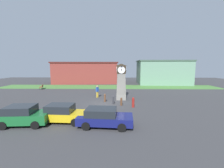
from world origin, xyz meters
TOP-DOWN VIEW (x-y plane):
  - ground_plane at (0.00, 0.00)m, footprint 79.44×79.44m
  - clock_tower at (2.15, 2.45)m, footprint 1.52×1.55m
  - bollard_near_tower at (-0.04, 0.92)m, footprint 0.25×0.25m
  - bollard_mid_row at (1.06, -0.14)m, footprint 0.26×0.26m
  - bollard_far_row at (2.05, -0.77)m, footprint 0.24×0.24m
  - bollard_end_row at (3.38, -1.54)m, footprint 0.30×0.30m
  - car_navy_sedan at (-6.08, -6.82)m, footprint 3.96×2.27m
  - car_near_tower at (-3.15, -6.15)m, footprint 4.00×2.02m
  - car_by_building at (0.43, -6.96)m, footprint 4.42×2.22m
  - bench at (-13.49, 11.19)m, footprint 0.99×1.69m
  - pedestrian_near_bench at (-1.34, 3.57)m, footprint 0.44×0.46m
  - warehouse_blue_far at (-6.68, 23.61)m, footprint 17.58×11.94m
  - storefront_low_left at (13.50, 20.70)m, footprint 13.01×9.84m
  - grass_verge_far at (-0.12, 14.56)m, footprint 47.67×5.97m

SIDE VIEW (x-z plane):
  - ground_plane at x=0.00m, z-range 0.00..0.00m
  - grass_verge_far at x=-0.12m, z-range 0.00..0.04m
  - bollard_far_row at x=2.05m, z-range 0.01..0.97m
  - bollard_mid_row at x=1.06m, z-range 0.01..1.03m
  - bench at x=-13.49m, z-range 0.07..0.97m
  - bollard_near_tower at x=-0.04m, z-range 0.01..1.09m
  - bollard_end_row at x=3.38m, z-range 0.01..1.17m
  - car_by_building at x=0.43m, z-range 0.02..1.46m
  - car_near_tower at x=-3.15m, z-range 0.01..1.52m
  - car_navy_sedan at x=-6.08m, z-range 0.01..1.60m
  - pedestrian_near_bench at x=-1.34m, z-range 0.14..1.93m
  - clock_tower at x=2.15m, z-range -0.07..4.94m
  - warehouse_blue_far at x=-6.68m, z-range 0.01..5.62m
  - storefront_low_left at x=13.50m, z-range 0.01..6.03m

